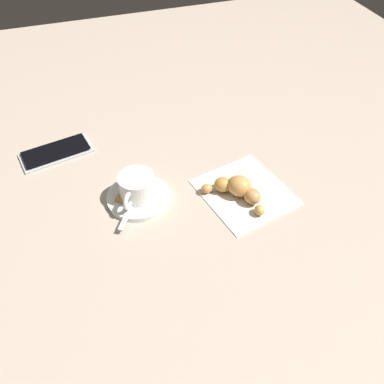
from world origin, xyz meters
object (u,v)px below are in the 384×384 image
object	(u,v)px
napkin	(245,192)
espresso_cup	(136,186)
saucer	(138,197)
teaspoon	(135,196)
sugar_packet	(127,191)
croissant	(238,189)
cell_phone	(56,152)

from	to	relation	value
napkin	espresso_cup	bearing A→B (deg)	166.77
saucer	teaspoon	xyz separation A→B (m)	(-0.01, -0.00, 0.01)
sugar_packet	napkin	bearing A→B (deg)	113.74
espresso_cup	sugar_packet	bearing A→B (deg)	141.30
sugar_packet	croissant	distance (m)	0.22
sugar_packet	cell_phone	bearing A→B (deg)	-106.10
espresso_cup	sugar_packet	world-z (taller)	espresso_cup
teaspoon	sugar_packet	xyz separation A→B (m)	(-0.01, 0.02, 0.00)
saucer	napkin	distance (m)	0.21
sugar_packet	croissant	world-z (taller)	croissant
saucer	cell_phone	distance (m)	0.24
napkin	cell_phone	world-z (taller)	cell_phone
napkin	teaspoon	bearing A→B (deg)	167.83
sugar_packet	napkin	distance (m)	0.23
espresso_cup	cell_phone	bearing A→B (deg)	126.10
saucer	croissant	world-z (taller)	croissant
espresso_cup	sugar_packet	distance (m)	0.03
cell_phone	sugar_packet	bearing A→B (deg)	-55.55
sugar_packet	croissant	size ratio (longest dim) A/B	0.53
teaspoon	saucer	bearing A→B (deg)	31.24
sugar_packet	napkin	size ratio (longest dim) A/B	0.35
saucer	cell_phone	xyz separation A→B (m)	(-0.14, 0.19, -0.00)
espresso_cup	cell_phone	world-z (taller)	espresso_cup
sugar_packet	saucer	bearing A→B (deg)	92.89
sugar_packet	napkin	xyz separation A→B (m)	(0.22, -0.06, -0.01)
croissant	cell_phone	xyz separation A→B (m)	(-0.33, 0.24, -0.02)
cell_phone	napkin	bearing A→B (deg)	-34.75
croissant	cell_phone	bearing A→B (deg)	143.23
espresso_cup	teaspoon	distance (m)	0.02
saucer	cell_phone	world-z (taller)	same
sugar_packet	cell_phone	distance (m)	0.21
saucer	croissant	size ratio (longest dim) A/B	1.07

